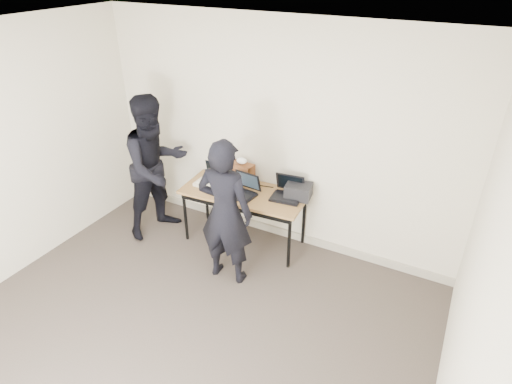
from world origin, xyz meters
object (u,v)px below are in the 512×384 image
Objects in this scene: desk at (244,196)px; leather_satchel at (240,172)px; laptop_right at (288,192)px; equipment_box at (298,191)px; laptop_beige at (212,179)px; person_typist at (225,213)px; person_observer at (156,167)px; laptop_center at (244,190)px.

leather_satchel is (-0.18, 0.23, 0.19)m from desk.
desk is 4.03× the size of laptop_right.
leather_satchel is 1.27× the size of equipment_box.
laptop_beige reaches higher than desk.
desk is 0.54m from laptop_right.
equipment_box is (0.63, 0.19, 0.14)m from desk.
person_typist is (-0.36, -0.81, 0.06)m from laptop_right.
leather_satchel is at bearing 36.44° from laptop_beige.
laptop_beige is 0.18× the size of person_observer.
laptop_right is 0.70m from leather_satchel.
laptop_right is at bearing 26.82° from laptop_center.
laptop_center is 0.65m from equipment_box.
person_observer reaches higher than equipment_box.
laptop_right reaches higher than equipment_box.
person_typist reaches higher than desk.
person_observer is at bearing -165.78° from equipment_box.
laptop_beige is at bearing -50.16° from person_observer.
person_typist is at bearing -119.16° from equipment_box.
equipment_box reaches higher than desk.
desk is 0.13m from laptop_center.
equipment_box is at bearing 1.64° from leather_satchel.
leather_satchel reaches higher than equipment_box.
equipment_box is 0.98m from person_typist.
laptop_beige is at bearing -170.82° from equipment_box.
person_typist reaches higher than laptop_right.
laptop_right reaches higher than leather_satchel.
laptop_beige reaches higher than laptop_right.
leather_satchel reaches higher than desk.
desk is 0.92× the size of person_typist.
laptop_right reaches higher than desk.
laptop_beige is 0.36m from leather_satchel.
laptop_right reaches higher than laptop_center.
laptop_center is at bearing -62.08° from person_observer.
laptop_beige is 0.49m from laptop_center.
desk is 4.14× the size of leather_satchel.
person_observer is (-1.12, -0.21, 0.13)m from laptop_center.
person_observer reaches higher than laptop_center.
person_typist is (0.13, -0.62, 0.06)m from laptop_center.
laptop_center reaches higher than equipment_box.
laptop_center is 0.21× the size of person_typist.
equipment_box is (1.09, 0.18, 0.03)m from laptop_beige.
laptop_right is at bearing 7.03° from laptop_beige.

